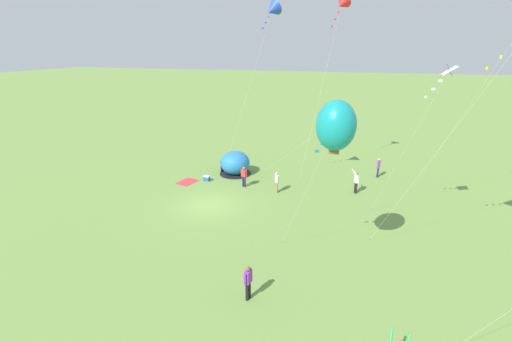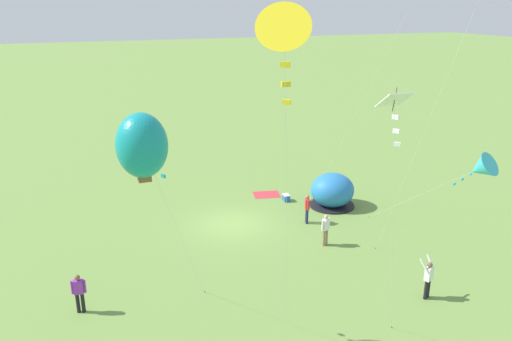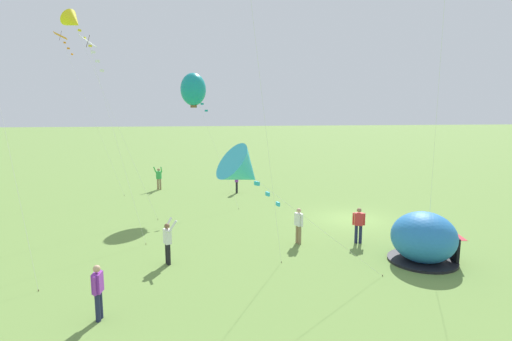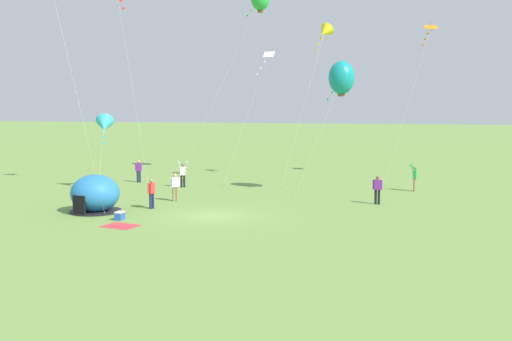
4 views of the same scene
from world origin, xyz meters
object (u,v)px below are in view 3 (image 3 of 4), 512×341
at_px(person_arms_raised, 159,177).
at_px(person_far_back, 359,223).
at_px(kite_yellow, 73,21).
at_px(person_watching_sky, 168,241).
at_px(cooler_box, 429,237).
at_px(kite_teal, 193,90).
at_px(person_with_toddler, 237,181).
at_px(person_center_field, 299,224).
at_px(kite_cyan, 244,171).
at_px(kite_orange, 63,41).
at_px(person_strolling, 98,289).
at_px(kite_white, 91,50).
at_px(popup_tent, 424,238).

bearing_deg(person_arms_raised, person_far_back, -145.23).
bearing_deg(kite_yellow, person_arms_raised, -30.37).
bearing_deg(person_watching_sky, cooler_box, -85.66).
relative_size(person_arms_raised, kite_teal, 0.22).
distance_m(person_with_toddler, person_center_field, 12.33).
bearing_deg(kite_yellow, kite_cyan, -150.35).
xyz_separation_m(person_watching_sky, kite_orange, (17.26, 8.45, 10.54)).
xyz_separation_m(cooler_box, person_strolling, (-5.14, 14.07, 0.74)).
distance_m(person_arms_raised, kite_yellow, 13.00).
bearing_deg(kite_white, person_with_toddler, -43.67).
distance_m(kite_teal, kite_cyan, 16.46).
bearing_deg(popup_tent, person_strolling, 102.95).
distance_m(person_center_field, kite_cyan, 8.06).
bearing_deg(person_strolling, person_arms_raised, -0.51).
distance_m(kite_cyan, kite_white, 12.79).
relative_size(person_watching_sky, person_far_back, 1.10).
xyz_separation_m(person_with_toddler, person_arms_raised, (2.37, 5.99, 0.03)).
bearing_deg(kite_orange, kite_cyan, -153.49).
relative_size(person_watching_sky, kite_white, 0.19).
bearing_deg(person_center_field, popup_tent, -123.47).
distance_m(person_far_back, kite_teal, 14.28).
height_order(cooler_box, person_far_back, person_far_back).
xyz_separation_m(popup_tent, kite_yellow, (10.86, 16.07, 10.39)).
xyz_separation_m(person_with_toddler, person_strolling, (-18.06, 6.18, 0.00)).
height_order(person_arms_raised, kite_cyan, kite_cyan).
distance_m(person_arms_raised, kite_orange, 12.60).
height_order(person_watching_sky, person_far_back, person_watching_sky).
bearing_deg(cooler_box, kite_cyan, 120.24).
xyz_separation_m(person_far_back, person_center_field, (0.38, 2.83, 0.00)).
xyz_separation_m(person_arms_raised, kite_teal, (-4.87, -2.85, 6.66)).
distance_m(person_strolling, kite_white, 12.79).
xyz_separation_m(person_with_toddler, person_far_back, (-12.60, -4.40, 0.00)).
relative_size(person_center_field, kite_white, 0.17).
height_order(person_with_toddler, kite_yellow, kite_yellow).
relative_size(kite_teal, kite_white, 0.88).
distance_m(person_with_toddler, person_arms_raised, 6.45).
xyz_separation_m(popup_tent, cooler_box, (2.31, -1.77, -0.78)).
relative_size(kite_orange, kite_cyan, 1.87).
bearing_deg(person_far_back, kite_cyan, 133.83).
height_order(popup_tent, person_arms_raised, popup_tent).
relative_size(person_center_field, kite_yellow, 0.14).
bearing_deg(popup_tent, kite_cyan, 112.92).
distance_m(cooler_box, person_strolling, 15.00).
xyz_separation_m(cooler_box, person_with_toddler, (12.92, 7.90, 0.74)).
height_order(person_far_back, kite_yellow, kite_yellow).
relative_size(person_center_field, kite_orange, 0.14).
height_order(person_watching_sky, kite_orange, kite_orange).
xyz_separation_m(cooler_box, person_far_back, (0.32, 3.49, 0.74)).
height_order(person_with_toddler, kite_cyan, kite_cyan).
distance_m(popup_tent, kite_yellow, 22.00).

